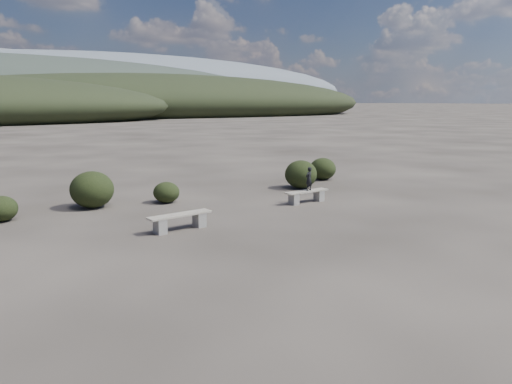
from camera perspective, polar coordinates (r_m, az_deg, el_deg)
ground at (r=11.55m, az=5.46°, el=-8.46°), size 1200.00×1200.00×0.00m
bench_left at (r=14.69m, az=-8.67°, el=-3.21°), size 1.99×0.68×0.49m
bench_right at (r=18.51m, az=5.81°, el=-0.39°), size 1.84×0.52×0.45m
seated_person at (r=18.46m, az=6.07°, el=1.51°), size 0.37×0.30×0.87m
shrub_a at (r=17.48m, az=-27.11°, el=-1.71°), size 0.98×0.98×0.81m
shrub_b at (r=18.43m, az=-18.24°, el=0.27°), size 1.51×1.51×1.29m
shrub_c at (r=18.71m, az=-10.20°, el=-0.04°), size 0.97×0.97×0.78m
shrub_d at (r=21.53m, az=5.15°, el=2.03°), size 1.38×1.38×1.21m
shrub_e at (r=24.02m, az=7.64°, el=2.65°), size 1.25×1.25×1.04m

